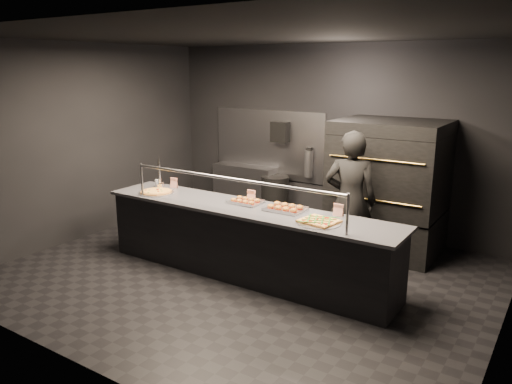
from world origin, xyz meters
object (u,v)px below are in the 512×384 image
(pizza_oven, at_px, (388,186))
(fire_extinguisher, at_px, (309,163))
(prep_shelf, at_px, (245,190))
(service_counter, at_px, (245,241))
(slider_tray_b, at_px, (285,208))
(towel_dispenser, at_px, (280,132))
(slider_tray_a, at_px, (245,201))
(trash_bin, at_px, (275,199))
(square_pizza, at_px, (319,221))
(round_pizza, at_px, (156,192))
(beer_tap, at_px, (160,179))
(worker, at_px, (350,201))

(pizza_oven, distance_m, fire_extinguisher, 1.63)
(prep_shelf, relative_size, fire_extinguisher, 2.38)
(service_counter, distance_m, slider_tray_b, 0.71)
(towel_dispenser, bearing_deg, slider_tray_a, -70.35)
(pizza_oven, distance_m, prep_shelf, 2.88)
(prep_shelf, xyz_separation_m, trash_bin, (0.70, -0.10, -0.05))
(towel_dispenser, height_order, slider_tray_b, towel_dispenser)
(service_counter, bearing_deg, pizza_oven, 57.73)
(service_counter, xyz_separation_m, pizza_oven, (1.20, 1.90, 0.50))
(square_pizza, xyz_separation_m, trash_bin, (-1.97, 2.32, -0.54))
(round_pizza, xyz_separation_m, square_pizza, (2.53, -0.00, 0.00))
(service_counter, xyz_separation_m, fire_extinguisher, (-0.35, 2.40, 0.60))
(towel_dispenser, bearing_deg, trash_bin, -88.59)
(service_counter, distance_m, towel_dispenser, 2.78)
(beer_tap, bearing_deg, square_pizza, -5.07)
(slider_tray_a, height_order, square_pizza, slider_tray_a)
(prep_shelf, height_order, slider_tray_b, slider_tray_b)
(pizza_oven, distance_m, slider_tray_b, 1.89)
(slider_tray_a, bearing_deg, fire_extinguisher, 96.33)
(round_pizza, relative_size, slider_tray_b, 1.06)
(service_counter, height_order, towel_dispenser, towel_dispenser)
(fire_extinguisher, relative_size, slider_tray_b, 1.07)
(pizza_oven, relative_size, worker, 1.03)
(prep_shelf, bearing_deg, pizza_oven, -8.54)
(fire_extinguisher, height_order, trash_bin, fire_extinguisher)
(fire_extinguisher, bearing_deg, service_counter, -81.70)
(worker, bearing_deg, slider_tray_b, 40.32)
(slider_tray_b, bearing_deg, worker, 57.70)
(prep_shelf, distance_m, beer_tap, 2.26)
(slider_tray_a, xyz_separation_m, slider_tray_b, (0.60, -0.01, 0.00))
(prep_shelf, distance_m, fire_extinguisher, 1.39)
(prep_shelf, distance_m, trash_bin, 0.71)
(prep_shelf, height_order, trash_bin, prep_shelf)
(slider_tray_b, relative_size, trash_bin, 0.59)
(service_counter, distance_m, fire_extinguisher, 2.50)
(beer_tap, distance_m, slider_tray_a, 1.50)
(round_pizza, bearing_deg, trash_bin, 76.51)
(square_pizza, bearing_deg, fire_extinguisher, 119.78)
(beer_tap, bearing_deg, round_pizza, -57.20)
(prep_shelf, xyz_separation_m, slider_tray_a, (1.50, -2.17, 0.49))
(service_counter, bearing_deg, slider_tray_a, 123.66)
(fire_extinguisher, bearing_deg, trash_bin, -161.75)
(beer_tap, relative_size, worker, 0.25)
(towel_dispenser, distance_m, round_pizza, 2.61)
(square_pizza, distance_m, trash_bin, 3.09)
(fire_extinguisher, bearing_deg, pizza_oven, -17.89)
(prep_shelf, height_order, towel_dispenser, towel_dispenser)
(beer_tap, bearing_deg, pizza_oven, 32.12)
(fire_extinguisher, xyz_separation_m, trash_bin, (-0.55, -0.18, -0.66))
(service_counter, relative_size, fire_extinguisher, 8.12)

